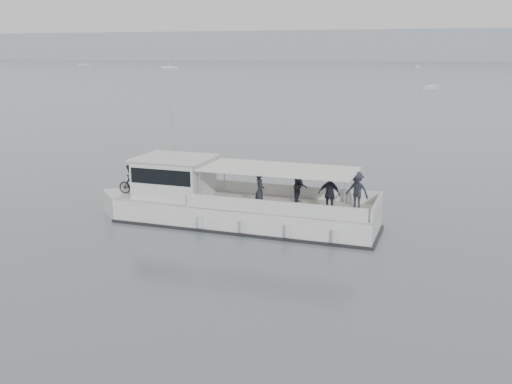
# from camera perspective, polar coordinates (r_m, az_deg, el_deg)

# --- Properties ---
(ground) EXTENTS (1400.00, 1400.00, 0.00)m
(ground) POSITION_cam_1_polar(r_m,az_deg,el_deg) (23.40, 8.75, -5.59)
(ground) COLOR slate
(ground) RESTS_ON ground
(headland) EXTENTS (1400.00, 90.00, 28.00)m
(headland) POSITION_cam_1_polar(r_m,az_deg,el_deg) (581.93, 17.25, 13.80)
(headland) COLOR #939EA8
(headland) RESTS_ON ground
(tour_boat) EXTENTS (13.65, 3.89, 5.70)m
(tour_boat) POSITION_cam_1_polar(r_m,az_deg,el_deg) (26.33, -3.48, -1.13)
(tour_boat) COLOR white
(tour_boat) RESTS_ON ground
(moored_fleet) EXTENTS (316.84, 317.23, 9.75)m
(moored_fleet) POSITION_cam_1_polar(r_m,az_deg,el_deg) (240.48, -4.03, 11.99)
(moored_fleet) COLOR white
(moored_fleet) RESTS_ON ground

